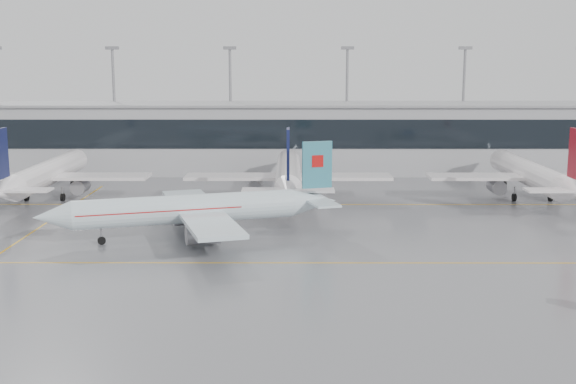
{
  "coord_description": "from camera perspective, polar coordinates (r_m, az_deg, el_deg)",
  "views": [
    {
      "loc": [
        0.17,
        -69.12,
        19.54
      ],
      "look_at": [
        0.0,
        12.0,
        5.0
      ],
      "focal_mm": 45.0,
      "sensor_mm": 36.0,
      "label": 1
    }
  ],
  "objects": [
    {
      "name": "terminal_roof",
      "position": [
        131.32,
        0.05,
        6.96
      ],
      "size": [
        182.0,
        16.0,
        0.4
      ],
      "primitive_type": "cube",
      "color": "gray",
      "rests_on": "ground"
    },
    {
      "name": "parked_jet_b",
      "position": [
        109.8,
        -18.57,
        1.34
      ],
      "size": [
        29.64,
        36.96,
        11.72
      ],
      "rotation": [
        0.0,
        0.0,
        1.57
      ],
      "color": "white",
      "rests_on": "ground"
    },
    {
      "name": "parked_jet_c",
      "position": [
        104.02,
        0.03,
        1.41
      ],
      "size": [
        29.64,
        36.96,
        11.72
      ],
      "rotation": [
        0.0,
        0.0,
        1.57
      ],
      "color": "white",
      "rests_on": "ground"
    },
    {
      "name": "ground",
      "position": [
        71.82,
        -0.02,
        -5.62
      ],
      "size": [
        320.0,
        320.0,
        0.0
      ],
      "primitive_type": "plane",
      "color": "slate",
      "rests_on": "ground"
    },
    {
      "name": "taxi_line_cross",
      "position": [
        91.47,
        -19.16,
        -2.74
      ],
      "size": [
        0.25,
        60.0,
        0.01
      ],
      "primitive_type": "cube",
      "color": "orange",
      "rests_on": "ground"
    },
    {
      "name": "taxi_line_main",
      "position": [
        71.82,
        -0.02,
        -5.62
      ],
      "size": [
        120.0,
        0.25,
        0.01
      ],
      "primitive_type": "cube",
      "color": "orange",
      "rests_on": "ground"
    },
    {
      "name": "parked_jet_d",
      "position": [
        109.69,
        18.64,
        1.33
      ],
      "size": [
        29.64,
        36.96,
        11.72
      ],
      "rotation": [
        0.0,
        0.0,
        1.57
      ],
      "color": "white",
      "rests_on": "ground"
    },
    {
      "name": "taxi_line_north",
      "position": [
        101.02,
        0.02,
        -0.99
      ],
      "size": [
        120.0,
        0.25,
        0.01
      ],
      "primitive_type": "cube",
      "color": "orange",
      "rests_on": "ground"
    },
    {
      "name": "terminal",
      "position": [
        131.81,
        0.05,
        4.27
      ],
      "size": [
        180.0,
        15.0,
        12.0
      ],
      "primitive_type": "cube",
      "color": "#A2A2A6",
      "rests_on": "ground"
    },
    {
      "name": "light_masts",
      "position": [
        137.26,
        0.05,
        7.57
      ],
      "size": [
        156.4,
        1.0,
        22.6
      ],
      "color": "gray",
      "rests_on": "ground"
    },
    {
      "name": "terminal_glass",
      "position": [
        124.15,
        0.04,
        4.6
      ],
      "size": [
        180.0,
        0.2,
        5.0
      ],
      "primitive_type": "cube",
      "color": "black",
      "rests_on": "ground"
    },
    {
      "name": "air_canada_jet",
      "position": [
        81.79,
        -7.15,
        -1.36
      ],
      "size": [
        33.67,
        26.97,
        10.54
      ],
      "rotation": [
        0.0,
        0.0,
        3.44
      ],
      "color": "silver",
      "rests_on": "ground"
    }
  ]
}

